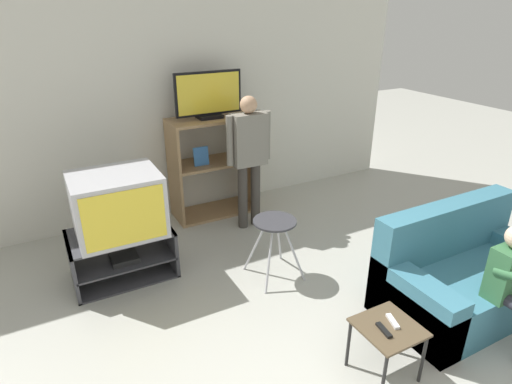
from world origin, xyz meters
The scene contains 11 objects.
wall_back centered at (0.00, 3.98, 1.30)m, with size 6.40×0.06×2.60m.
tv_stand centered at (-0.90, 2.81, 0.23)m, with size 0.93×0.59×0.47m.
television_main centered at (-0.88, 2.81, 0.76)m, with size 0.77×0.64×0.58m.
media_shelf centered at (0.41, 3.67, 0.62)m, with size 1.01×0.48×1.21m.
television_flat centered at (0.39, 3.67, 1.46)m, with size 0.79×0.20×0.53m.
folding_stool centered at (0.38, 2.14, 0.50)m, with size 0.45×0.46×0.60m.
snack_table centered at (0.45, 0.73, 0.36)m, with size 0.40×0.40×0.42m.
remote_control_black centered at (0.38, 0.71, 0.43)m, with size 0.04×0.14×0.02m, color black.
remote_control_white centered at (0.50, 0.75, 0.43)m, with size 0.04×0.14×0.02m, color silver.
couch centered at (1.57, 1.00, 0.29)m, with size 1.49×0.81×0.87m.
person_standing_adult centered at (0.64, 3.16, 0.92)m, with size 0.53×0.20×1.53m.
Camera 1 is at (-1.41, -0.85, 2.41)m, focal length 30.00 mm.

